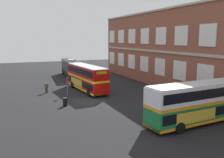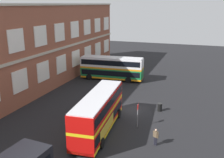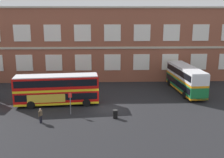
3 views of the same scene
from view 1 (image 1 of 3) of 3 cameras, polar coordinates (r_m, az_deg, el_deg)
name	(u,v)px [view 1 (image 1 of 3)]	position (r m, az deg, el deg)	size (l,w,h in m)	color
ground_plane	(102,100)	(33.24, -2.25, -5.03)	(120.00, 120.00, 0.00)	black
brick_terminal_building	(202,51)	(39.97, 20.33, 6.20)	(56.39, 8.19, 13.16)	brown
double_decker_near	(87,77)	(39.08, -5.98, 0.36)	(11.19, 3.63, 4.07)	red
double_decker_middle	(197,102)	(25.30, 19.39, -5.22)	(3.45, 11.16, 4.07)	#197038
touring_coach	(71,68)	(54.16, -9.59, 2.58)	(12.16, 3.59, 3.80)	black
waiting_passenger	(46,87)	(38.85, -15.17, -1.81)	(0.40, 0.61, 1.70)	black
bus_stand_flag	(67,85)	(36.19, -10.49, -1.32)	(0.44, 0.10, 2.70)	slate
station_litter_bin	(65,102)	(30.98, -10.97, -5.29)	(0.60, 0.60, 1.03)	black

